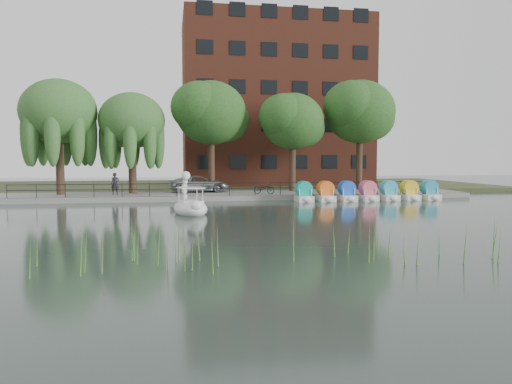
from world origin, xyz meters
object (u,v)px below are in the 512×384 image
object	(u,v)px
minivan	(200,183)
pedestrian	(115,182)
bicycle	(264,188)
swan_boat	(190,205)

from	to	relation	value
minivan	pedestrian	xyz separation A→B (m)	(-6.68, -1.99, 0.19)
minivan	bicycle	size ratio (longest dim) A/B	3.32
pedestrian	swan_boat	xyz separation A→B (m)	(5.41, -10.85, -0.84)
bicycle	pedestrian	world-z (taller)	pedestrian
swan_boat	bicycle	bearing A→B (deg)	44.29
pedestrian	minivan	bearing A→B (deg)	5.23
pedestrian	bicycle	bearing A→B (deg)	-17.25
minivan	swan_boat	bearing A→B (deg)	170.34
minivan	bicycle	xyz separation A→B (m)	(4.93, -3.18, -0.29)
minivan	pedestrian	world-z (taller)	pedestrian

